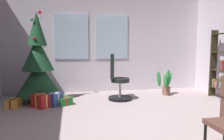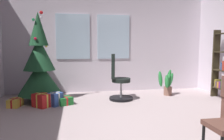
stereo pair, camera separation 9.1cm
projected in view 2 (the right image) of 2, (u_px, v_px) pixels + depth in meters
name	position (u px, v px, depth m)	size (l,w,h in m)	color
ground_plane	(142.00, 138.00, 3.04)	(5.55, 6.18, 0.10)	#A99597
wall_back_with_windows	(108.00, 42.00, 5.95)	(5.55, 0.12, 2.78)	silver
holiday_tree	(39.00, 65.00, 4.87)	(0.98, 0.98, 2.51)	#4C331E
gift_box_red	(42.00, 100.00, 4.45)	(0.43, 0.43, 0.28)	red
gift_box_green	(65.00, 101.00, 4.64)	(0.38, 0.38, 0.17)	#1E722D
gift_box_gold	(15.00, 103.00, 4.46)	(0.29, 0.35, 0.18)	gold
gift_box_blue	(55.00, 99.00, 4.55)	(0.35, 0.36, 0.29)	#2D4C99
office_chair	(119.00, 82.00, 5.02)	(0.56, 0.56, 1.09)	black
bookshelf	(224.00, 69.00, 5.03)	(0.18, 0.64, 1.67)	#312A19
potted_plant	(167.00, 83.00, 5.50)	(0.43, 0.44, 0.68)	brown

